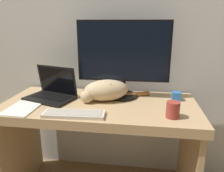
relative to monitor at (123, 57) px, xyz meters
The scene contains 9 objects.
wall_back 0.37m from the monitor, 124.11° to the left, with size 6.40×0.06×2.60m.
desk 0.50m from the monitor, 133.49° to the right, with size 1.32×0.61×0.73m.
monitor is the anchor object (origin of this frame).
laptop 0.57m from the monitor, 167.58° to the right, with size 0.38×0.31×0.23m.
external_keyboard 0.54m from the monitor, 123.61° to the right, with size 0.37×0.13×0.02m.
cat 0.27m from the monitor, 140.94° to the right, with size 0.49×0.30×0.15m.
coffee_mug 0.52m from the monitor, 45.60° to the right, with size 0.08×0.08×0.10m.
paper_notepad 0.75m from the monitor, 152.04° to the right, with size 0.18×0.26×0.01m.
small_toy 0.47m from the monitor, ahead, with size 0.06×0.06×0.06m.
Camera 1 is at (0.28, -1.07, 1.26)m, focal length 35.00 mm.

